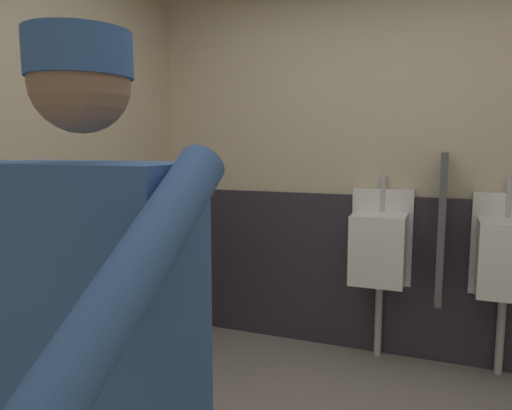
{
  "coord_description": "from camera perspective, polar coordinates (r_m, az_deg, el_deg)",
  "views": [
    {
      "loc": [
        0.4,
        -1.6,
        1.44
      ],
      "look_at": [
        -0.16,
        -0.19,
        1.25
      ],
      "focal_mm": 33.41,
      "sensor_mm": 36.0,
      "label": 1
    }
  ],
  "objects": [
    {
      "name": "wall_back",
      "position": [
        3.39,
        14.91,
        6.34
      ],
      "size": [
        3.89,
        0.12,
        2.81
      ],
      "primitive_type": "cube",
      "color": "beige",
      "rests_on": "ground_plane"
    },
    {
      "name": "wainscot_band_back",
      "position": [
        3.43,
        14.3,
        -8.1
      ],
      "size": [
        3.29,
        0.03,
        1.1
      ],
      "primitive_type": "cube",
      "color": "#2D2833",
      "rests_on": "ground_plane"
    },
    {
      "name": "person",
      "position": [
        1.17,
        -19.29,
        -16.28
      ],
      "size": [
        0.7,
        0.6,
        1.67
      ],
      "color": "#2D3342",
      "rests_on": "ground_plane"
    },
    {
      "name": "privacy_divider_panel",
      "position": [
        3.11,
        21.33,
        -2.41
      ],
      "size": [
        0.04,
        0.4,
        0.9
      ],
      "primitive_type": "cube",
      "color": "#4C4C51"
    },
    {
      "name": "urinal_left",
      "position": [
        3.24,
        14.52,
        -4.91
      ],
      "size": [
        0.4,
        0.34,
        1.24
      ],
      "color": "white",
      "rests_on": "ground_plane"
    },
    {
      "name": "urinal_middle",
      "position": [
        3.24,
        27.88,
        -5.52
      ],
      "size": [
        0.4,
        0.34,
        1.24
      ],
      "color": "white",
      "rests_on": "ground_plane"
    },
    {
      "name": "trash_bin",
      "position": [
        2.83,
        -18.92,
        -15.88
      ],
      "size": [
        0.34,
        0.34,
        0.7
      ],
      "primitive_type": "cylinder",
      "color": "#38383D",
      "rests_on": "ground_plane"
    }
  ]
}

